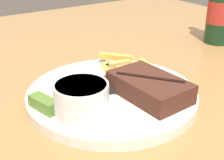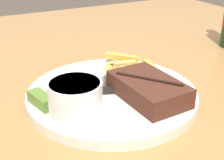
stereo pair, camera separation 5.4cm
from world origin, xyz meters
name	(u,v)px [view 1 (the left image)]	position (x,y,z in m)	size (l,w,h in m)	color
dining_table	(112,126)	(0.00, 0.00, 0.67)	(1.44, 1.49, 0.73)	#A87542
dinner_plate	(112,95)	(0.00, 0.00, 0.74)	(0.30, 0.30, 0.02)	silver
steak_portion	(149,87)	(0.05, 0.04, 0.76)	(0.14, 0.09, 0.04)	#472319
fries_pile	(125,69)	(-0.05, 0.06, 0.75)	(0.14, 0.12, 0.02)	gold
coleslaw_cup	(81,99)	(0.05, -0.09, 0.78)	(0.08, 0.08, 0.06)	white
dipping_sauce_cup	(88,80)	(-0.03, -0.03, 0.76)	(0.06, 0.06, 0.03)	silver
pickle_spear	(44,104)	(-0.01, -0.13, 0.75)	(0.06, 0.03, 0.02)	#567A2D
fork_utensil	(107,71)	(-0.07, 0.03, 0.75)	(0.13, 0.07, 0.00)	#B7B7BC
knife_utensil	(134,89)	(0.02, 0.03, 0.75)	(0.07, 0.16, 0.01)	#B7B7BC
beer_bottle	(221,10)	(-0.11, 0.41, 0.81)	(0.07, 0.07, 0.24)	#143319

